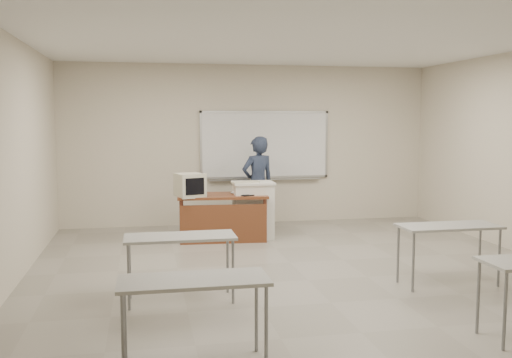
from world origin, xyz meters
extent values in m
cube|color=gray|center=(0.00, 0.00, -0.01)|extent=(7.00, 8.00, 0.01)
cube|color=white|center=(0.30, 3.97, 1.50)|extent=(2.40, 0.03, 1.20)
cube|color=#B7BABC|center=(0.30, 3.97, 2.12)|extent=(2.48, 0.04, 0.04)
cube|color=#B7BABC|center=(0.30, 3.97, 0.88)|extent=(2.48, 0.04, 0.04)
cube|color=#B7BABC|center=(-0.92, 3.97, 1.50)|extent=(0.04, 0.04, 1.28)
cube|color=#B7BABC|center=(1.52, 3.97, 1.50)|extent=(0.04, 0.04, 1.28)
cube|color=#B7BABC|center=(0.30, 3.92, 0.84)|extent=(2.16, 0.07, 0.02)
cube|color=#A4A39E|center=(-1.60, -0.50, 0.71)|extent=(1.20, 0.50, 0.03)
cylinder|color=slate|center=(-2.15, -0.70, 0.35)|extent=(0.03, 0.03, 0.70)
cylinder|color=slate|center=(-1.05, -0.70, 0.35)|extent=(0.03, 0.03, 0.70)
cylinder|color=slate|center=(-2.15, -0.30, 0.35)|extent=(0.03, 0.03, 0.70)
cylinder|color=slate|center=(-1.05, -0.30, 0.35)|extent=(0.03, 0.03, 0.70)
cube|color=#A4A39E|center=(1.60, -0.50, 0.71)|extent=(1.20, 0.50, 0.03)
cylinder|color=slate|center=(1.05, -0.70, 0.35)|extent=(0.03, 0.03, 0.70)
cylinder|color=slate|center=(2.15, -0.70, 0.35)|extent=(0.03, 0.03, 0.70)
cylinder|color=slate|center=(1.05, -0.30, 0.35)|extent=(0.03, 0.03, 0.70)
cylinder|color=slate|center=(2.15, -0.30, 0.35)|extent=(0.03, 0.03, 0.70)
cube|color=#A4A39E|center=(-1.60, -2.20, 0.71)|extent=(1.20, 0.50, 0.03)
cylinder|color=slate|center=(-2.15, -2.40, 0.35)|extent=(0.03, 0.03, 0.70)
cylinder|color=slate|center=(-1.05, -2.40, 0.35)|extent=(0.03, 0.03, 0.70)
cylinder|color=slate|center=(-2.15, -2.00, 0.35)|extent=(0.03, 0.03, 0.70)
cylinder|color=slate|center=(-1.05, -2.00, 0.35)|extent=(0.03, 0.03, 0.70)
cylinder|color=slate|center=(1.05, -2.40, 0.35)|extent=(0.03, 0.03, 0.70)
cylinder|color=slate|center=(1.05, -2.00, 0.35)|extent=(0.03, 0.03, 0.70)
cube|color=brown|center=(-0.71, 2.60, 0.73)|extent=(1.46, 0.73, 0.04)
cube|color=brown|center=(-0.71, 2.25, 0.32)|extent=(1.39, 0.03, 0.63)
cylinder|color=#50281A|center=(-1.38, 2.29, 0.35)|extent=(0.06, 0.06, 0.71)
cylinder|color=#50281A|center=(-0.04, 2.29, 0.35)|extent=(0.06, 0.06, 0.71)
cylinder|color=#50281A|center=(-1.38, 2.91, 0.35)|extent=(0.06, 0.06, 0.71)
cylinder|color=#50281A|center=(-0.04, 2.91, 0.35)|extent=(0.06, 0.06, 0.71)
cube|color=white|center=(-0.20, 2.57, 0.46)|extent=(0.64, 0.46, 0.91)
cube|color=white|center=(-0.20, 2.57, 0.93)|extent=(0.68, 0.50, 0.04)
cube|color=beige|center=(-1.26, 2.50, 0.93)|extent=(0.39, 0.41, 0.37)
cube|color=beige|center=(-1.26, 2.28, 0.93)|extent=(0.41, 0.04, 0.39)
cube|color=black|center=(-1.26, 2.25, 0.93)|extent=(0.31, 0.01, 0.27)
cube|color=black|center=(-0.31, 2.42, 0.76)|extent=(0.29, 0.21, 0.02)
cube|color=black|center=(-0.31, 2.41, 0.77)|extent=(0.24, 0.12, 0.01)
cube|color=black|center=(-0.31, 2.55, 0.87)|extent=(0.29, 0.06, 0.20)
cube|color=#8492C5|center=(-0.31, 2.54, 0.87)|extent=(0.25, 0.05, 0.16)
ellipsoid|color=#B3B4BB|center=(-0.51, 2.65, 0.77)|extent=(0.12, 0.10, 0.04)
cube|color=beige|center=(-0.35, 2.45, 0.96)|extent=(0.47, 0.24, 0.03)
imported|color=black|center=(0.01, 3.22, 0.84)|extent=(0.71, 0.57, 1.68)
camera|label=1|loc=(-1.97, -6.64, 2.00)|focal=40.00mm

